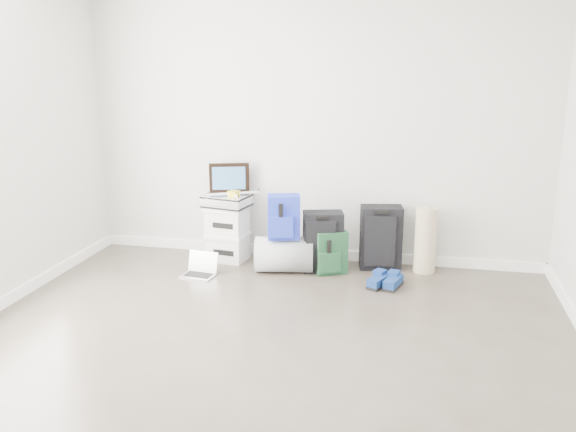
% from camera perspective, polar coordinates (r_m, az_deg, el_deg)
% --- Properties ---
extents(ground, '(5.00, 5.00, 0.00)m').
position_cam_1_polar(ground, '(3.99, -4.11, -15.21)').
color(ground, '#3D362C').
rests_on(ground, ground).
extents(room_envelope, '(4.52, 5.02, 2.71)m').
position_cam_1_polar(room_envelope, '(3.48, -4.55, 10.27)').
color(room_envelope, beige).
rests_on(room_envelope, ground).
extents(boxes_stack, '(0.42, 0.36, 0.55)m').
position_cam_1_polar(boxes_stack, '(6.10, -5.67, -1.62)').
color(boxes_stack, silver).
rests_on(boxes_stack, ground).
extents(briefcase, '(0.47, 0.39, 0.12)m').
position_cam_1_polar(briefcase, '(6.01, -5.75, 1.43)').
color(briefcase, '#B2B2B7').
rests_on(briefcase, boxes_stack).
extents(painting, '(0.38, 0.14, 0.30)m').
position_cam_1_polar(painting, '(6.06, -5.52, 3.56)').
color(painting, black).
rests_on(painting, briefcase).
extents(drone, '(0.47, 0.47, 0.05)m').
position_cam_1_polar(drone, '(5.95, -5.10, 2.13)').
color(drone, gold).
rests_on(drone, briefcase).
extents(duffel_bag, '(0.59, 0.42, 0.34)m').
position_cam_1_polar(duffel_bag, '(5.77, -0.36, -3.62)').
color(duffel_bag, gray).
rests_on(duffel_bag, ground).
extents(blue_backpack, '(0.33, 0.28, 0.41)m').
position_cam_1_polar(blue_backpack, '(5.64, -0.43, -0.18)').
color(blue_backpack, '#1A26AE').
rests_on(blue_backpack, duffel_bag).
extents(large_suitcase, '(0.41, 0.32, 0.57)m').
position_cam_1_polar(large_suitcase, '(5.77, 3.27, -2.42)').
color(large_suitcase, black).
rests_on(large_suitcase, ground).
extents(green_backpack, '(0.34, 0.31, 0.41)m').
position_cam_1_polar(green_backpack, '(5.74, 4.00, -3.47)').
color(green_backpack, '#14391E').
rests_on(green_backpack, ground).
extents(carry_on, '(0.42, 0.31, 0.61)m').
position_cam_1_polar(carry_on, '(5.89, 8.67, -2.02)').
color(carry_on, black).
rests_on(carry_on, ground).
extents(shoes, '(0.33, 0.30, 0.09)m').
position_cam_1_polar(shoes, '(5.50, 9.16, -6.12)').
color(shoes, black).
rests_on(shoes, ground).
extents(rolled_rug, '(0.20, 0.20, 0.62)m').
position_cam_1_polar(rolled_rug, '(5.87, 12.75, -2.20)').
color(rolled_rug, tan).
rests_on(rolled_rug, ground).
extents(laptop, '(0.32, 0.25, 0.21)m').
position_cam_1_polar(laptop, '(5.78, -8.20, -4.99)').
color(laptop, silver).
rests_on(laptop, ground).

